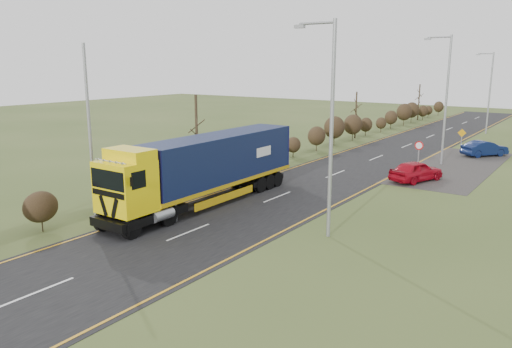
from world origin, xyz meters
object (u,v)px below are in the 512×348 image
at_px(lorry, 207,165).
at_px(car_red_hatchback, 416,171).
at_px(car_blue_sedan, 485,149).
at_px(speed_sign, 419,151).
at_px(streetlight_near, 329,120).

xyz_separation_m(lorry, car_red_hatchback, (8.15, 12.79, -1.58)).
distance_m(car_red_hatchback, car_blue_sedan, 13.27).
bearing_deg(speed_sign, lorry, -114.68).
bearing_deg(car_blue_sedan, car_red_hatchback, 118.90).
height_order(lorry, speed_sign, lorry).
bearing_deg(speed_sign, streetlight_near, -86.88).
xyz_separation_m(streetlight_near, speed_sign, (-0.92, 16.82, -3.87)).
height_order(car_blue_sedan, streetlight_near, streetlight_near).
xyz_separation_m(lorry, streetlight_near, (8.22, -0.94, 3.22)).
bearing_deg(lorry, speed_sign, 64.96).
bearing_deg(speed_sign, car_red_hatchback, -74.61).
bearing_deg(lorry, car_red_hatchback, 57.14).
distance_m(lorry, streetlight_near, 8.87).
bearing_deg(car_red_hatchback, speed_sign, -54.22).
bearing_deg(car_blue_sedan, streetlight_near, 123.24).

